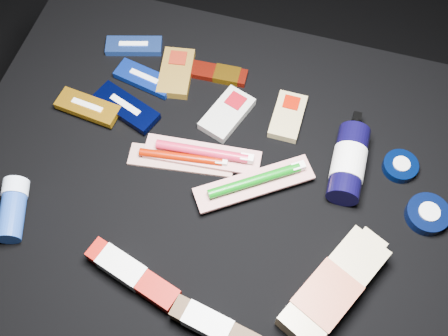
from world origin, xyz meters
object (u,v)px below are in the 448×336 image
(lotion_bottle, at_px, (349,163))
(deodorant_stick, at_px, (13,209))
(toothpaste_carton_red, at_px, (129,272))
(bodywash_bottle, at_px, (332,290))

(lotion_bottle, height_order, deodorant_stick, lotion_bottle)
(lotion_bottle, relative_size, deodorant_stick, 1.58)
(lotion_bottle, relative_size, toothpaste_carton_red, 1.08)
(deodorant_stick, distance_m, toothpaste_carton_red, 0.25)
(deodorant_stick, height_order, toothpaste_carton_red, deodorant_stick)
(lotion_bottle, relative_size, bodywash_bottle, 0.84)
(deodorant_stick, relative_size, toothpaste_carton_red, 0.68)
(bodywash_bottle, height_order, toothpaste_carton_red, bodywash_bottle)
(deodorant_stick, bearing_deg, lotion_bottle, 5.90)
(bodywash_bottle, distance_m, toothpaste_carton_red, 0.34)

